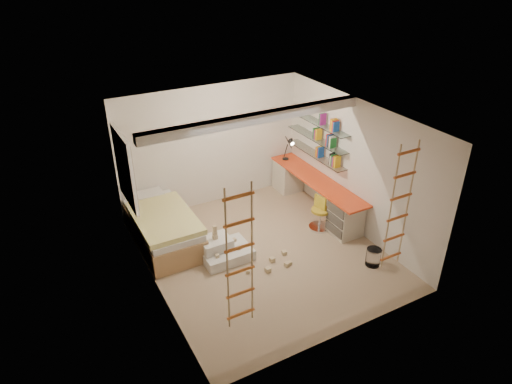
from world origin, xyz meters
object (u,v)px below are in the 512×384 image
desk (315,193)px  bed (163,228)px  play_platform (223,250)px  swivel_chair (320,217)px

desk → bed: size_ratio=1.40×
desk → play_platform: bearing=-166.2°
desk → swivel_chair: (-0.32, -0.64, -0.14)m
desk → play_platform: desk is taller
bed → swivel_chair: 3.05m
swivel_chair → play_platform: (-2.10, 0.05, -0.11)m
swivel_chair → play_platform: swivel_chair is taller
desk → swivel_chair: size_ratio=3.93×
desk → play_platform: (-2.42, -0.60, -0.25)m
desk → swivel_chair: desk is taller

